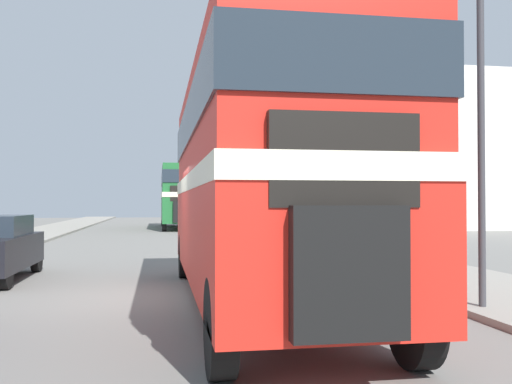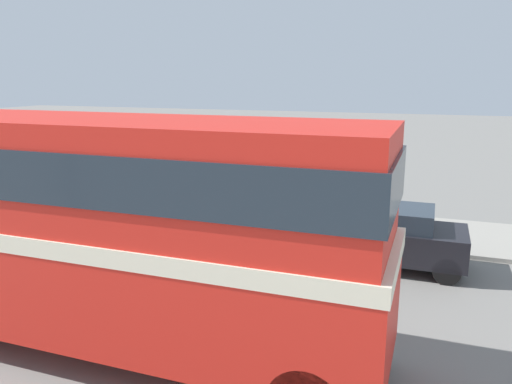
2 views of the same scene
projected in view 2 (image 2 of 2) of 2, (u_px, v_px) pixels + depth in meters
The scene contains 5 objects.
ground_plane at pixel (209, 310), 10.24m from camera, with size 120.00×120.00×0.00m, color slate.
sidewalk_left at pixel (296, 221), 16.41m from camera, with size 3.50×120.00×0.12m.
double_decker_bus at pixel (92, 214), 8.43m from camera, with size 2.49×10.21×4.04m.
car_parked_near at pixel (148, 211), 14.87m from camera, with size 1.76×4.11×1.53m.
car_parked_mid at pixel (383, 235), 12.57m from camera, with size 1.71×4.04×1.54m.
Camera 2 is at (8.54, 4.13, 4.68)m, focal length 35.00 mm.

